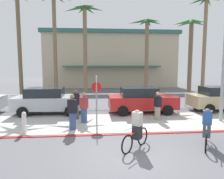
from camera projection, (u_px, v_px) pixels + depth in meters
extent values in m
plane|color=#5B5B60|center=(110.00, 104.00, 17.39)|extent=(80.00, 80.00, 0.00)
cube|color=beige|center=(118.00, 122.00, 11.65)|extent=(44.00, 4.00, 0.02)
cube|color=maroon|center=(123.00, 134.00, 9.67)|extent=(44.00, 0.24, 0.03)
cube|color=#BCAD8E|center=(109.00, 62.00, 34.32)|extent=(18.70, 10.85, 7.48)
cube|color=#2D605B|center=(109.00, 36.00, 33.87)|extent=(19.30, 11.45, 0.50)
cube|color=#2D605B|center=(112.00, 66.00, 28.54)|extent=(13.09, 1.20, 0.16)
cylinder|color=white|center=(112.00, 94.00, 15.79)|extent=(20.53, 0.08, 0.08)
cylinder|color=white|center=(0.00, 102.00, 15.15)|extent=(0.08, 0.08, 1.00)
cylinder|color=white|center=(33.00, 102.00, 15.35)|extent=(0.08, 0.08, 1.00)
cylinder|color=white|center=(65.00, 101.00, 15.55)|extent=(0.08, 0.08, 1.00)
cylinder|color=white|center=(96.00, 101.00, 15.75)|extent=(0.08, 0.08, 1.00)
cylinder|color=white|center=(127.00, 100.00, 15.95)|extent=(0.08, 0.08, 1.00)
cylinder|color=white|center=(156.00, 100.00, 16.14)|extent=(0.08, 0.08, 1.00)
cylinder|color=white|center=(185.00, 100.00, 16.34)|extent=(0.08, 0.08, 1.00)
cylinder|color=white|center=(213.00, 99.00, 16.54)|extent=(0.08, 0.08, 1.00)
cylinder|color=gray|center=(97.00, 103.00, 11.38)|extent=(0.08, 0.08, 2.20)
cube|color=white|center=(96.00, 79.00, 11.24)|extent=(0.04, 0.56, 0.36)
cylinder|color=red|center=(96.00, 87.00, 11.29)|extent=(0.52, 0.03, 0.52)
cylinder|color=white|center=(24.00, 124.00, 9.79)|extent=(0.20, 0.20, 0.85)
sphere|color=white|center=(24.00, 114.00, 9.74)|extent=(0.20, 0.20, 0.20)
cylinder|color=#9EA0A5|center=(224.00, 54.00, 11.54)|extent=(0.18, 0.18, 7.50)
cylinder|color=brown|center=(19.00, 47.00, 19.80)|extent=(0.36, 0.36, 9.65)
cylinder|color=#756047|center=(55.00, 47.00, 20.18)|extent=(0.36, 0.36, 9.64)
cone|color=#235B2D|center=(53.00, 0.00, 20.35)|extent=(0.66, 1.58, 0.84)
cylinder|color=#756047|center=(85.00, 54.00, 19.47)|extent=(0.36, 0.36, 8.38)
cone|color=#2D6B33|center=(94.00, 9.00, 19.09)|extent=(1.75, 0.32, 0.67)
cone|color=#2D6B33|center=(90.00, 10.00, 19.84)|extent=(1.22, 1.79, 0.61)
cone|color=#2D6B33|center=(81.00, 10.00, 19.53)|extent=(0.95, 1.33, 0.69)
cone|color=#2D6B33|center=(74.00, 9.00, 18.94)|extent=(1.95, 0.32, 0.81)
cone|color=#2D6B33|center=(79.00, 7.00, 18.23)|extent=(1.19, 1.75, 0.78)
cone|color=#2D6B33|center=(89.00, 6.00, 18.29)|extent=(1.19, 1.75, 0.65)
cylinder|color=#756047|center=(147.00, 59.00, 20.76)|extent=(0.36, 0.36, 7.44)
cone|color=#2D6B33|center=(154.00, 22.00, 20.42)|extent=(1.48, 0.32, 0.68)
cone|color=#2D6B33|center=(149.00, 23.00, 20.97)|extent=(1.00, 1.41, 0.70)
cone|color=#2D6B33|center=(143.00, 23.00, 20.85)|extent=(0.92, 1.28, 0.63)
cone|color=#2D6B33|center=(138.00, 22.00, 20.28)|extent=(1.93, 0.32, 0.69)
cone|color=#2D6B33|center=(145.00, 21.00, 19.72)|extent=(1.05, 1.49, 0.77)
cone|color=#2D6B33|center=(154.00, 21.00, 19.69)|extent=(1.14, 1.65, 0.69)
cylinder|color=brown|center=(190.00, 62.00, 18.48)|extent=(0.36, 0.36, 6.90)
cone|color=#387F3D|center=(199.00, 23.00, 18.17)|extent=(1.33, 0.32, 0.69)
cone|color=#387F3D|center=(192.00, 25.00, 18.88)|extent=(1.16, 1.69, 0.65)
cone|color=#387F3D|center=(184.00, 24.00, 18.72)|extent=(1.06, 1.52, 0.59)
cone|color=#387F3D|center=(182.00, 23.00, 18.04)|extent=(1.70, 0.32, 0.67)
cone|color=#387F3D|center=(191.00, 22.00, 17.30)|extent=(1.23, 1.80, 0.77)
cone|color=#387F3D|center=(199.00, 22.00, 17.57)|extent=(0.98, 1.38, 0.65)
cylinder|color=#846B4C|center=(204.00, 48.00, 21.14)|extent=(0.36, 0.36, 9.69)
cone|color=#2D6B33|center=(209.00, 2.00, 21.19)|extent=(1.36, 1.36, 0.80)
cone|color=#2D6B33|center=(202.00, 2.00, 21.40)|extent=(0.32, 1.66, 0.70)
cone|color=#2D6B33|center=(197.00, 1.00, 21.18)|extent=(1.52, 1.52, 0.68)
cube|color=#B2B7BC|center=(49.00, 103.00, 13.69)|extent=(4.40, 1.80, 0.80)
cube|color=#1E2328|center=(45.00, 92.00, 13.59)|extent=(2.29, 1.58, 0.56)
cylinder|color=black|center=(73.00, 106.00, 14.74)|extent=(0.66, 0.22, 0.66)
cylinder|color=black|center=(70.00, 111.00, 12.96)|extent=(0.66, 0.22, 0.66)
cylinder|color=black|center=(31.00, 106.00, 14.50)|extent=(0.66, 0.22, 0.66)
cylinder|color=black|center=(23.00, 112.00, 12.72)|extent=(0.66, 0.22, 0.66)
cube|color=red|center=(142.00, 102.00, 13.94)|extent=(4.40, 1.80, 0.80)
cube|color=#1E2328|center=(139.00, 92.00, 13.84)|extent=(2.29, 1.58, 0.56)
cylinder|color=black|center=(159.00, 105.00, 15.00)|extent=(0.66, 0.22, 0.66)
cylinder|color=black|center=(168.00, 110.00, 13.21)|extent=(0.66, 0.22, 0.66)
cylinder|color=black|center=(119.00, 106.00, 14.75)|extent=(0.66, 0.22, 0.66)
cylinder|color=black|center=(123.00, 111.00, 12.97)|extent=(0.66, 0.22, 0.66)
cube|color=tan|center=(222.00, 100.00, 14.54)|extent=(4.40, 1.80, 0.80)
cube|color=#1E2328|center=(219.00, 91.00, 14.44)|extent=(2.29, 1.58, 0.56)
cylinder|color=black|center=(196.00, 104.00, 15.35)|extent=(0.66, 0.22, 0.66)
cylinder|color=black|center=(210.00, 109.00, 13.57)|extent=(0.66, 0.22, 0.66)
torus|color=black|center=(127.00, 144.00, 7.52)|extent=(0.53, 0.57, 0.72)
torus|color=black|center=(143.00, 136.00, 8.38)|extent=(0.53, 0.57, 0.72)
cylinder|color=red|center=(138.00, 135.00, 8.10)|extent=(0.50, 0.54, 0.35)
cylinder|color=red|center=(131.00, 135.00, 7.67)|extent=(0.30, 0.32, 0.07)
cylinder|color=red|center=(137.00, 134.00, 8.02)|extent=(0.05, 0.05, 0.44)
cylinder|color=silver|center=(128.00, 129.00, 7.49)|extent=(0.37, 0.39, 0.04)
cube|color=#232326|center=(137.00, 132.00, 8.01)|extent=(0.42, 0.43, 0.52)
cube|color=#B7B2A8|center=(137.00, 119.00, 7.95)|extent=(0.43, 0.42, 0.52)
sphere|color=#9E7556|center=(137.00, 113.00, 7.93)|extent=(0.22, 0.22, 0.22)
torus|color=black|center=(206.00, 143.00, 7.66)|extent=(0.41, 0.65, 0.72)
torus|color=black|center=(207.00, 134.00, 8.66)|extent=(0.41, 0.65, 0.72)
cylinder|color=#197F7A|center=(207.00, 133.00, 8.34)|extent=(0.39, 0.62, 0.35)
cylinder|color=#197F7A|center=(206.00, 133.00, 7.85)|extent=(0.23, 0.36, 0.07)
cylinder|color=#197F7A|center=(207.00, 132.00, 8.24)|extent=(0.05, 0.05, 0.44)
cylinder|color=silver|center=(207.00, 128.00, 7.65)|extent=(0.28, 0.45, 0.04)
cube|color=#4C4C51|center=(207.00, 130.00, 8.24)|extent=(0.40, 0.42, 0.52)
cube|color=#2D5699|center=(207.00, 117.00, 8.18)|extent=(0.42, 0.40, 0.52)
sphere|color=brown|center=(208.00, 111.00, 8.15)|extent=(0.22, 0.22, 0.22)
cylinder|color=gray|center=(157.00, 113.00, 12.13)|extent=(0.41, 0.41, 0.78)
cube|color=black|center=(158.00, 101.00, 12.06)|extent=(0.38, 0.46, 0.60)
sphere|color=#D6A884|center=(158.00, 94.00, 12.01)|extent=(0.21, 0.21, 0.21)
cylinder|color=#384C7A|center=(73.00, 121.00, 10.26)|extent=(0.44, 0.44, 0.84)
cube|color=black|center=(72.00, 106.00, 10.18)|extent=(0.48, 0.43, 0.65)
sphere|color=#9E7556|center=(72.00, 97.00, 10.12)|extent=(0.23, 0.23, 0.23)
cylinder|color=#384C7A|center=(84.00, 116.00, 11.56)|extent=(0.44, 0.44, 0.79)
cube|color=#A33338|center=(84.00, 103.00, 11.48)|extent=(0.48, 0.43, 0.61)
sphere|color=#9E7556|center=(84.00, 95.00, 11.43)|extent=(0.22, 0.22, 0.22)
cylinder|color=#4C4C51|center=(76.00, 112.00, 12.30)|extent=(0.45, 0.45, 0.85)
cube|color=black|center=(76.00, 99.00, 12.21)|extent=(0.46, 0.47, 0.65)
sphere|color=brown|center=(75.00, 91.00, 12.16)|extent=(0.23, 0.23, 0.23)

